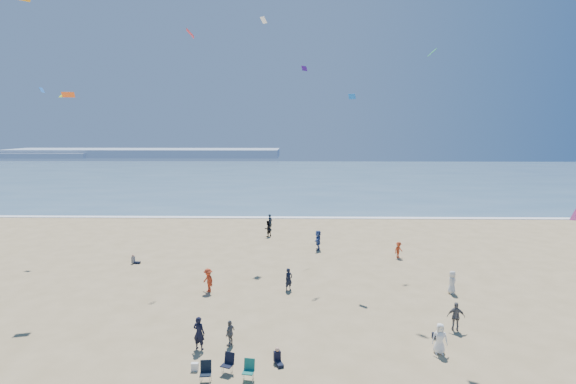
{
  "coord_description": "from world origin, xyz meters",
  "views": [
    {
      "loc": [
        2.42,
        -13.79,
        11.97
      ],
      "look_at": [
        2.0,
        8.0,
        8.83
      ],
      "focal_mm": 28.0,
      "sensor_mm": 36.0,
      "label": 1
    }
  ],
  "objects": [
    {
      "name": "chair_cluster",
      "position": [
        -0.89,
        6.19,
        0.5
      ],
      "size": [
        2.67,
        1.52,
        1.0
      ],
      "color": "black",
      "rests_on": "ground"
    },
    {
      "name": "kites_aloft",
      "position": [
        9.4,
        12.88,
        15.09
      ],
      "size": [
        41.15,
        38.01,
        27.82
      ],
      "color": "#FA4A2C",
      "rests_on": "ground"
    },
    {
      "name": "headland_far",
      "position": [
        -60.0,
        170.0,
        1.6
      ],
      "size": [
        110.0,
        20.0,
        3.2
      ],
      "primitive_type": "cube",
      "color": "#7A8EA8",
      "rests_on": "ground"
    },
    {
      "name": "headland_near",
      "position": [
        -100.0,
        165.0,
        1.0
      ],
      "size": [
        40.0,
        14.0,
        2.0
      ],
      "primitive_type": "cube",
      "color": "#7A8EA8",
      "rests_on": "ground"
    },
    {
      "name": "surf_line",
      "position": [
        0.0,
        45.0,
        0.04
      ],
      "size": [
        220.0,
        1.2,
        0.08
      ],
      "primitive_type": "cube",
      "color": "white",
      "rests_on": "ground"
    },
    {
      "name": "standing_flyers",
      "position": [
        3.73,
        19.02,
        0.87
      ],
      "size": [
        24.84,
        41.81,
        1.95
      ],
      "color": "#AB3218",
      "rests_on": "ground"
    },
    {
      "name": "navy_bag",
      "position": [
        10.35,
        10.6,
        0.17
      ],
      "size": [
        0.28,
        0.18,
        0.34
      ],
      "primitive_type": "cube",
      "color": "black",
      "rests_on": "ground"
    },
    {
      "name": "white_tote",
      "position": [
        -2.61,
        6.92,
        0.2
      ],
      "size": [
        0.35,
        0.2,
        0.4
      ],
      "primitive_type": "cube",
      "color": "white",
      "rests_on": "ground"
    },
    {
      "name": "ocean",
      "position": [
        0.0,
        95.0,
        0.03
      ],
      "size": [
        220.0,
        100.0,
        0.06
      ],
      "primitive_type": "cube",
      "color": "#476B84",
      "rests_on": "ground"
    },
    {
      "name": "black_backpack",
      "position": [
        -0.95,
        7.76,
        0.19
      ],
      "size": [
        0.3,
        0.22,
        0.38
      ],
      "primitive_type": "cube",
      "color": "black",
      "rests_on": "ground"
    },
    {
      "name": "seated_group",
      "position": [
        1.47,
        5.35,
        0.42
      ],
      "size": [
        20.18,
        29.89,
        0.84
      ],
      "color": "white",
      "rests_on": "ground"
    }
  ]
}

